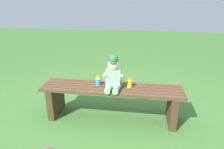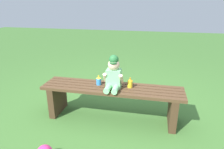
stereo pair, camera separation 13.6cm
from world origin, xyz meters
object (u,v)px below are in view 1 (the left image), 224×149
child_figure (113,74)px  sippy_cup_right (130,82)px  park_bench (112,97)px  sippy_cup_left (98,81)px

child_figure → sippy_cup_right: bearing=19.4°
sippy_cup_right → park_bench: bearing=-170.1°
park_bench → sippy_cup_right: 0.29m
sippy_cup_left → sippy_cup_right: 0.39m
sippy_cup_left → sippy_cup_right: same height
park_bench → sippy_cup_left: (-0.17, 0.04, 0.19)m
sippy_cup_left → sippy_cup_right: size_ratio=1.00×
sippy_cup_left → sippy_cup_right: (0.39, 0.00, 0.00)m
park_bench → child_figure: bearing=-48.9°
park_bench → sippy_cup_left: sippy_cup_left is taller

